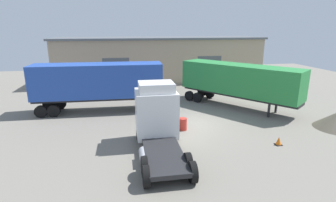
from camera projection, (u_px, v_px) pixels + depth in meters
ground_plane at (196, 123)px, 20.24m from camera, size 60.00×60.00×0.00m
warehouse_building at (160, 59)px, 36.09m from camera, size 27.47×7.70×5.89m
tractor_unit_white at (157, 117)px, 15.90m from camera, size 2.60×6.63×3.95m
container_trailer_green at (238, 80)px, 23.64m from camera, size 8.62×10.26×3.95m
container_trailer_black at (98, 82)px, 22.46m from camera, size 10.92×2.92×4.17m
oil_drum at (183, 124)px, 18.75m from camera, size 0.58×0.58×0.88m
traffic_cone at (279, 141)px, 16.38m from camera, size 0.40×0.40×0.55m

